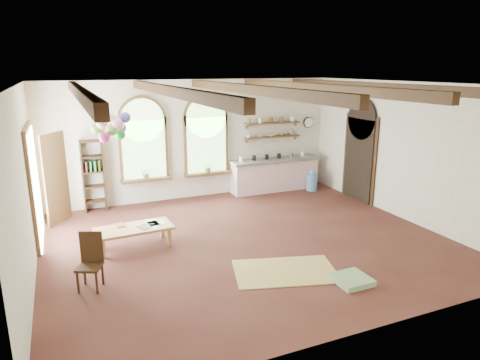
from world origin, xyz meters
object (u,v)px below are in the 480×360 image
kitchen_counter (274,174)px  side_chair (91,273)px  coffee_table (134,230)px  balloon_cluster (111,126)px

kitchen_counter → side_chair: size_ratio=2.86×
coffee_table → side_chair: size_ratio=1.65×
coffee_table → balloon_cluster: balloon_cluster is taller
kitchen_counter → balloon_cluster: 5.36m
coffee_table → balloon_cluster: bearing=103.4°
kitchen_counter → balloon_cluster: balloon_cluster is taller
kitchen_counter → side_chair: kitchen_counter is taller
kitchen_counter → balloon_cluster: (-4.70, -1.76, 1.87)m
coffee_table → balloon_cluster: (-0.20, 0.84, 1.97)m
kitchen_counter → side_chair: (-5.44, -3.98, -0.21)m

